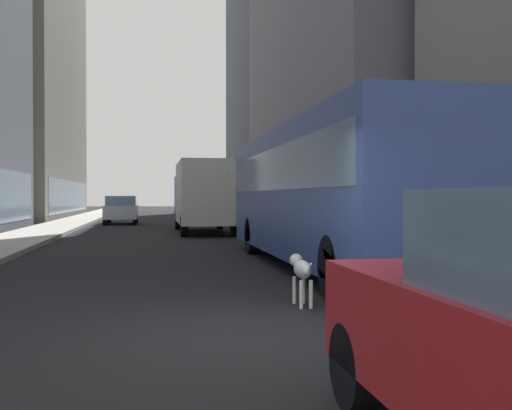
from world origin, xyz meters
TOP-DOWN VIEW (x-y plane):
  - ground_plane at (0.00, 35.00)m, footprint 120.00×120.00m
  - sidewalk_left at (-5.70, 35.00)m, footprint 2.40×110.00m
  - sidewalk_right at (5.70, 35.00)m, footprint 2.40×110.00m
  - building_left_far at (-11.90, 42.51)m, footprint 9.28×23.41m
  - building_right_far at (11.90, 50.85)m, footprint 9.23×22.47m
  - transit_bus at (2.80, 6.40)m, footprint 2.78×11.53m
  - car_silver_sedan at (-2.80, 29.30)m, footprint 1.82×3.94m
  - car_yellow_taxi at (2.80, 37.34)m, footprint 1.92×4.39m
  - box_truck at (1.20, 20.04)m, footprint 2.30×7.50m
  - dalmatian_dog at (1.07, 1.96)m, footprint 0.22×0.96m

SIDE VIEW (x-z plane):
  - ground_plane at x=0.00m, z-range 0.00..0.00m
  - sidewalk_left at x=-5.70m, z-range 0.00..0.15m
  - sidewalk_right at x=5.70m, z-range 0.00..0.15m
  - dalmatian_dog at x=1.07m, z-range 0.15..0.87m
  - car_silver_sedan at x=-2.80m, z-range 0.01..1.63m
  - car_yellow_taxi at x=2.80m, z-range 0.01..1.63m
  - box_truck at x=1.20m, z-range 0.14..3.19m
  - transit_bus at x=2.80m, z-range 0.25..3.30m
  - building_left_far at x=-11.90m, z-range -0.01..25.81m
  - building_right_far at x=11.90m, z-range -0.01..31.95m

